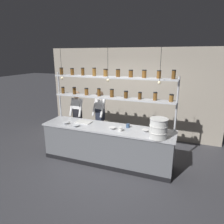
{
  "coord_description": "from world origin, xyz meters",
  "views": [
    {
      "loc": [
        1.72,
        -4.17,
        2.58
      ],
      "look_at": [
        0.05,
        0.2,
        1.25
      ],
      "focal_mm": 32.0,
      "sensor_mm": 36.0,
      "label": 1
    }
  ],
  "objects_px": {
    "prep_bowl_near_right": "(112,128)",
    "serving_cup_front": "(128,126)",
    "prep_bowl_center_front": "(76,126)",
    "prep_bowl_center_back": "(145,131)",
    "serving_cup_by_board": "(120,129)",
    "chef_left": "(77,115)",
    "chef_center": "(100,115)",
    "cutting_board": "(84,122)",
    "prep_bowl_near_left": "(66,123)",
    "container_stack": "(159,128)",
    "spice_shelf_unit": "(112,89)"
  },
  "relations": [
    {
      "from": "prep_bowl_near_right",
      "to": "serving_cup_front",
      "type": "xyz_separation_m",
      "value": [
        0.31,
        0.23,
        0.02
      ]
    },
    {
      "from": "prep_bowl_center_front",
      "to": "prep_bowl_center_back",
      "type": "height_order",
      "value": "prep_bowl_center_front"
    },
    {
      "from": "serving_cup_front",
      "to": "serving_cup_by_board",
      "type": "bearing_deg",
      "value": -107.67
    },
    {
      "from": "chef_left",
      "to": "chef_center",
      "type": "height_order",
      "value": "chef_center"
    },
    {
      "from": "chef_center",
      "to": "cutting_board",
      "type": "xyz_separation_m",
      "value": [
        -0.13,
        -0.72,
        0.0
      ]
    },
    {
      "from": "chef_left",
      "to": "prep_bowl_near_left",
      "type": "xyz_separation_m",
      "value": [
        0.14,
        -0.81,
        0.02
      ]
    },
    {
      "from": "prep_bowl_near_left",
      "to": "prep_bowl_center_front",
      "type": "distance_m",
      "value": 0.34
    },
    {
      "from": "container_stack",
      "to": "prep_bowl_near_left",
      "type": "height_order",
      "value": "container_stack"
    },
    {
      "from": "serving_cup_front",
      "to": "serving_cup_by_board",
      "type": "distance_m",
      "value": 0.3
    },
    {
      "from": "prep_bowl_near_left",
      "to": "prep_bowl_near_right",
      "type": "height_order",
      "value": "same"
    },
    {
      "from": "prep_bowl_center_back",
      "to": "serving_cup_front",
      "type": "distance_m",
      "value": 0.46
    },
    {
      "from": "chef_center",
      "to": "serving_cup_front",
      "type": "height_order",
      "value": "chef_center"
    },
    {
      "from": "spice_shelf_unit",
      "to": "prep_bowl_center_front",
      "type": "height_order",
      "value": "spice_shelf_unit"
    },
    {
      "from": "chef_center",
      "to": "prep_bowl_near_left",
      "type": "distance_m",
      "value": 1.11
    },
    {
      "from": "prep_bowl_near_left",
      "to": "serving_cup_by_board",
      "type": "bearing_deg",
      "value": 1.06
    },
    {
      "from": "prep_bowl_near_left",
      "to": "serving_cup_by_board",
      "type": "height_order",
      "value": "serving_cup_by_board"
    },
    {
      "from": "spice_shelf_unit",
      "to": "prep_bowl_near_right",
      "type": "height_order",
      "value": "spice_shelf_unit"
    },
    {
      "from": "chef_left",
      "to": "container_stack",
      "type": "height_order",
      "value": "chef_left"
    },
    {
      "from": "spice_shelf_unit",
      "to": "prep_bowl_near_right",
      "type": "bearing_deg",
      "value": -68.22
    },
    {
      "from": "chef_left",
      "to": "cutting_board",
      "type": "height_order",
      "value": "chef_left"
    },
    {
      "from": "cutting_board",
      "to": "serving_cup_by_board",
      "type": "xyz_separation_m",
      "value": [
        1.07,
        -0.24,
        0.03
      ]
    },
    {
      "from": "prep_bowl_center_front",
      "to": "serving_cup_by_board",
      "type": "distance_m",
      "value": 1.11
    },
    {
      "from": "prep_bowl_center_front",
      "to": "serving_cup_front",
      "type": "bearing_deg",
      "value": 18.41
    },
    {
      "from": "cutting_board",
      "to": "prep_bowl_center_front",
      "type": "bearing_deg",
      "value": -95.0
    },
    {
      "from": "prep_bowl_center_front",
      "to": "prep_bowl_near_right",
      "type": "height_order",
      "value": "same"
    },
    {
      "from": "cutting_board",
      "to": "prep_bowl_center_front",
      "type": "distance_m",
      "value": 0.35
    },
    {
      "from": "chef_center",
      "to": "prep_bowl_center_front",
      "type": "xyz_separation_m",
      "value": [
        -0.16,
        -1.07,
        0.01
      ]
    },
    {
      "from": "prep_bowl_center_back",
      "to": "serving_cup_by_board",
      "type": "bearing_deg",
      "value": -161.54
    },
    {
      "from": "prep_bowl_near_left",
      "to": "serving_cup_front",
      "type": "relative_size",
      "value": 1.8
    },
    {
      "from": "chef_left",
      "to": "prep_bowl_near_right",
      "type": "bearing_deg",
      "value": -29.21
    },
    {
      "from": "chef_left",
      "to": "serving_cup_by_board",
      "type": "height_order",
      "value": "chef_left"
    },
    {
      "from": "spice_shelf_unit",
      "to": "chef_center",
      "type": "distance_m",
      "value": 1.14
    },
    {
      "from": "serving_cup_front",
      "to": "container_stack",
      "type": "bearing_deg",
      "value": -26.45
    },
    {
      "from": "prep_bowl_near_right",
      "to": "serving_cup_by_board",
      "type": "distance_m",
      "value": 0.23
    },
    {
      "from": "prep_bowl_near_left",
      "to": "chef_center",
      "type": "bearing_deg",
      "value": 63.26
    },
    {
      "from": "prep_bowl_center_back",
      "to": "prep_bowl_near_right",
      "type": "bearing_deg",
      "value": -170.67
    },
    {
      "from": "cutting_board",
      "to": "prep_bowl_center_back",
      "type": "relative_size",
      "value": 2.44
    },
    {
      "from": "spice_shelf_unit",
      "to": "chef_center",
      "type": "bearing_deg",
      "value": 138.73
    },
    {
      "from": "container_stack",
      "to": "cutting_board",
      "type": "height_order",
      "value": "container_stack"
    },
    {
      "from": "prep_bowl_center_back",
      "to": "serving_cup_by_board",
      "type": "distance_m",
      "value": 0.57
    },
    {
      "from": "prep_bowl_near_right",
      "to": "prep_bowl_center_front",
      "type": "bearing_deg",
      "value": -169.39
    },
    {
      "from": "spice_shelf_unit",
      "to": "chef_center",
      "type": "relative_size",
      "value": 1.91
    },
    {
      "from": "cutting_board",
      "to": "prep_bowl_near_left",
      "type": "bearing_deg",
      "value": -144.0
    },
    {
      "from": "chef_center",
      "to": "prep_bowl_center_back",
      "type": "xyz_separation_m",
      "value": [
        1.48,
        -0.78,
        0.01
      ]
    },
    {
      "from": "prep_bowl_near_right",
      "to": "spice_shelf_unit",
      "type": "bearing_deg",
      "value": 111.78
    },
    {
      "from": "prep_bowl_center_front",
      "to": "serving_cup_by_board",
      "type": "xyz_separation_m",
      "value": [
        1.1,
        0.11,
        0.02
      ]
    },
    {
      "from": "chef_left",
      "to": "cutting_board",
      "type": "bearing_deg",
      "value": -48.16
    },
    {
      "from": "serving_cup_front",
      "to": "spice_shelf_unit",
      "type": "bearing_deg",
      "value": 158.55
    },
    {
      "from": "prep_bowl_near_right",
      "to": "chef_left",
      "type": "bearing_deg",
      "value": 151.87
    },
    {
      "from": "cutting_board",
      "to": "chef_left",
      "type": "bearing_deg",
      "value": 132.92
    }
  ]
}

